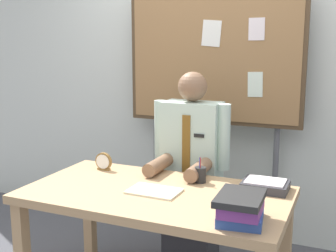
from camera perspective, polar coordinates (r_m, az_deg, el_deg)
The scene contains 9 objects.
back_wall at distance 3.56m, azimuth 6.95°, elevation 7.00°, with size 6.40×0.08×2.70m, color silver.
desk at distance 2.55m, azimuth -1.64°, elevation -10.54°, with size 1.51×0.82×0.75m.
person at distance 3.06m, azimuth 3.07°, elevation -6.93°, with size 0.55×0.56×1.40m.
bulletin_board at distance 3.36m, azimuth 5.99°, elevation 8.50°, with size 1.38×0.09×1.99m.
book_stack at distance 2.10m, azimuth 9.57°, elevation -10.65°, with size 0.24×0.29×0.14m.
open_notebook at distance 2.49m, azimuth -1.81°, elevation -8.59°, with size 0.29×0.19×0.01m, color #F4EFCC.
desk_clock at distance 2.94m, azimuth -8.51°, elevation -4.73°, with size 0.12×0.04×0.12m.
pen_holder at distance 2.66m, azimuth 4.30°, elevation -6.42°, with size 0.07×0.07×0.16m.
paper_tray at distance 2.58m, azimuth 12.73°, elevation -7.66°, with size 0.26×0.20×0.06m.
Camera 1 is at (1.01, -2.15, 1.58)m, focal length 46.17 mm.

